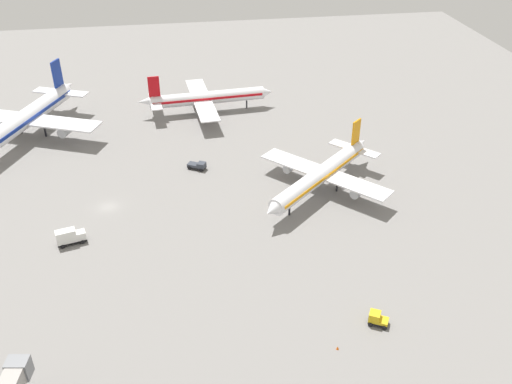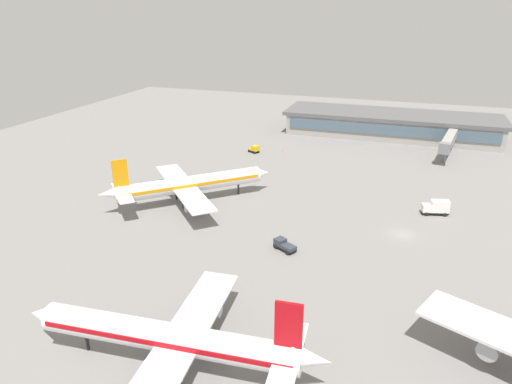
% 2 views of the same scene
% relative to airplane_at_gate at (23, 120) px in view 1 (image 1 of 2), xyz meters
% --- Properties ---
extents(ground, '(288.00, 288.00, 0.00)m').
position_rel_airplane_at_gate_xyz_m(ground, '(23.15, -37.02, -5.65)').
color(ground, gray).
extents(airplane_at_gate, '(40.03, 48.37, 15.53)m').
position_rel_airplane_at_gate_xyz_m(airplane_at_gate, '(0.00, 0.00, 0.00)').
color(airplane_at_gate, white).
rests_on(airplane_at_gate, ground).
extents(airplane_taxiing, '(32.43, 30.88, 12.27)m').
position_rel_airplane_at_gate_xyz_m(airplane_taxiing, '(70.74, -38.01, -1.19)').
color(airplane_taxiing, white).
rests_on(airplane_taxiing, ground).
extents(airplane_distant, '(39.89, 32.07, 12.13)m').
position_rel_airplane_at_gate_xyz_m(airplane_distant, '(48.90, 10.31, -1.24)').
color(airplane_distant, white).
rests_on(airplane_distant, ground).
extents(pushback_tractor, '(4.76, 3.83, 1.90)m').
position_rel_airplane_at_gate_xyz_m(pushback_tractor, '(43.85, -23.39, -4.68)').
color(pushback_tractor, black).
rests_on(pushback_tractor, ground).
extents(baggage_tug, '(3.72, 3.38, 2.30)m').
position_rel_airplane_at_gate_xyz_m(baggage_tug, '(69.30, -80.06, -4.49)').
color(baggage_tug, black).
rests_on(baggage_tug, ground).
extents(catering_truck, '(5.90, 3.30, 3.30)m').
position_rel_airplane_at_gate_xyz_m(catering_truck, '(16.74, -49.33, -3.95)').
color(catering_truck, black).
rests_on(catering_truck, ground).
extents(safety_cone_near_gate, '(0.44, 0.44, 0.60)m').
position_rel_airplane_at_gate_xyz_m(safety_cone_near_gate, '(61.39, -84.44, -5.35)').
color(safety_cone_near_gate, '#EA590C').
rests_on(safety_cone_near_gate, ground).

